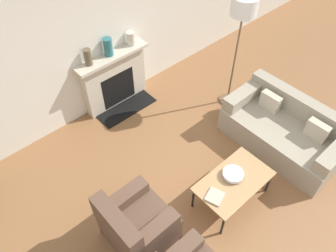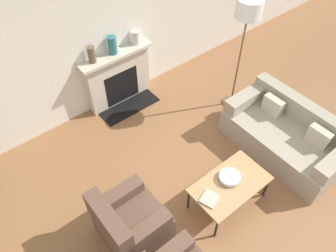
# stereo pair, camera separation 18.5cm
# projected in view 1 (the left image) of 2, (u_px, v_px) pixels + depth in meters

# --- Properties ---
(ground_plane) EXTENTS (18.00, 18.00, 0.00)m
(ground_plane) POSITION_uv_depth(u_px,v_px,m) (224.00, 207.00, 4.49)
(ground_plane) COLOR brown
(wall_back) EXTENTS (18.00, 0.06, 2.90)m
(wall_back) POSITION_uv_depth(u_px,v_px,m) (92.00, 30.00, 4.87)
(wall_back) COLOR silver
(wall_back) RESTS_ON ground_plane
(fireplace) EXTENTS (1.29, 0.59, 1.00)m
(fireplace) POSITION_uv_depth(u_px,v_px,m) (115.00, 80.00, 5.58)
(fireplace) COLOR beige
(fireplace) RESTS_ON ground_plane
(couch) EXTENTS (0.94, 1.81, 0.76)m
(couch) POSITION_uv_depth(u_px,v_px,m) (285.00, 130.00, 5.05)
(couch) COLOR #9E937F
(couch) RESTS_ON ground_plane
(armchair_far) EXTENTS (0.75, 0.76, 0.87)m
(armchair_far) POSITION_uv_depth(u_px,v_px,m) (136.00, 225.00, 3.96)
(armchair_far) COLOR brown
(armchair_far) RESTS_ON ground_plane
(coffee_table) EXTENTS (1.03, 0.60, 0.44)m
(coffee_table) POSITION_uv_depth(u_px,v_px,m) (234.00, 182.00, 4.29)
(coffee_table) COLOR tan
(coffee_table) RESTS_ON ground_plane
(bowl) EXTENTS (0.28, 0.28, 0.07)m
(bowl) POSITION_uv_depth(u_px,v_px,m) (233.00, 174.00, 4.28)
(bowl) COLOR silver
(bowl) RESTS_ON coffee_table
(book) EXTENTS (0.27, 0.26, 0.02)m
(book) POSITION_uv_depth(u_px,v_px,m) (215.00, 197.00, 4.09)
(book) COLOR #B2A893
(book) RESTS_ON coffee_table
(floor_lamp) EXTENTS (0.39, 0.39, 1.95)m
(floor_lamp) POSITION_uv_depth(u_px,v_px,m) (243.00, 15.00, 4.72)
(floor_lamp) COLOR brown
(floor_lamp) RESTS_ON ground_plane
(mantel_vase_left) EXTENTS (0.12, 0.12, 0.27)m
(mantel_vase_left) POSITION_uv_depth(u_px,v_px,m) (88.00, 57.00, 4.94)
(mantel_vase_left) COLOR brown
(mantel_vase_left) RESTS_ON fireplace
(mantel_vase_center_left) EXTENTS (0.14, 0.14, 0.29)m
(mantel_vase_center_left) POSITION_uv_depth(u_px,v_px,m) (108.00, 47.00, 5.09)
(mantel_vase_center_left) COLOR #28666B
(mantel_vase_center_left) RESTS_ON fireplace
(mantel_vase_center_right) EXTENTS (0.15, 0.15, 0.23)m
(mantel_vase_center_right) POSITION_uv_depth(u_px,v_px,m) (131.00, 38.00, 5.32)
(mantel_vase_center_right) COLOR beige
(mantel_vase_center_right) RESTS_ON fireplace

